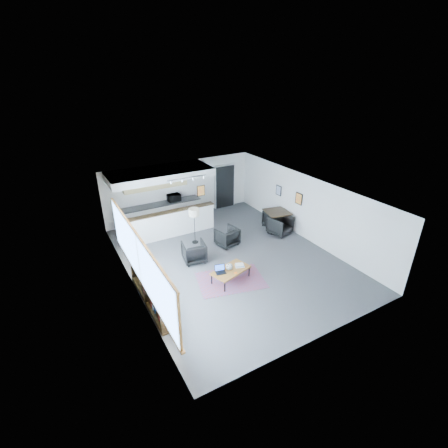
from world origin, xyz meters
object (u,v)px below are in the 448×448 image
ceramic_pot (229,267)px  book_stack (240,265)px  armchair_right (227,236)px  laptop (220,270)px  floor_lamp (194,213)px  dining_chair_near (280,226)px  coffee_table (231,270)px  armchair_left (194,251)px  dining_chair_far (274,220)px  microwave (174,197)px  dining_table (277,213)px

ceramic_pot → book_stack: ceramic_pot is taller
book_stack → armchair_right: (0.75, 2.12, -0.07)m
laptop → ceramic_pot: laptop is taller
book_stack → floor_lamp: size_ratio=0.25×
ceramic_pot → dining_chair_near: (3.57, 1.88, -0.16)m
laptop → ceramic_pot: size_ratio=1.63×
coffee_table → armchair_left: (-0.53, 1.68, 0.02)m
armchair_left → laptop: bearing=106.0°
ceramic_pot → floor_lamp: bearing=87.6°
book_stack → armchair_right: bearing=70.6°
coffee_table → book_stack: book_stack is taller
dining_chair_near → dining_chair_far: 0.62m
laptop → armchair_left: bearing=108.6°
dining_chair_near → book_stack: bearing=-164.6°
armchair_left → microwave: 3.81m
armchair_right → floor_lamp: size_ratio=0.54×
dining_chair_near → microwave: bearing=118.8°
ceramic_pot → armchair_right: armchair_right is taller
laptop → dining_chair_far: bearing=43.7°
laptop → dining_chair_near: dining_chair_near is taller
coffee_table → microwave: (0.19, 5.35, 0.74)m
dining_chair_near → dining_table: bearing=56.8°
ceramic_pot → armchair_right: size_ratio=0.29×
floor_lamp → dining_chair_far: bearing=-6.8°
laptop → dining_chair_far: dining_chair_far is taller
dining_chair_far → laptop: bearing=35.7°
laptop → armchair_right: size_ratio=0.48×
microwave → dining_chair_far: bearing=-41.5°
book_stack → microwave: size_ratio=0.64×
book_stack → floor_lamp: (-0.28, 2.91, 0.81)m
dining_table → laptop: bearing=-150.6°
ceramic_pot → coffee_table: bearing=-18.4°
dining_chair_far → microwave: microwave is taller
dining_chair_far → armchair_left: bearing=15.5°
book_stack → armchair_left: armchair_left is taller
coffee_table → dining_table: size_ratio=1.24×
dining_chair_far → armchair_right: bearing=12.3°
dining_chair_near → ceramic_pot: bearing=-167.4°
book_stack → floor_lamp: 3.03m
armchair_left → dining_chair_near: (4.05, 0.22, -0.04)m
coffee_table → floor_lamp: size_ratio=0.97×
coffee_table → dining_table: bearing=16.1°
dining_table → dining_chair_far: bearing=90.0°
ceramic_pot → armchair_left: armchair_left is taller
ceramic_pot → dining_chair_far: dining_chair_far is taller
armchair_right → microwave: 3.41m
armchair_right → microwave: (-0.91, 3.20, 0.73)m
laptop → dining_chair_near: 4.30m
dining_chair_near → dining_chair_far: dining_chair_near is taller
book_stack → ceramic_pot: bearing=-178.8°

